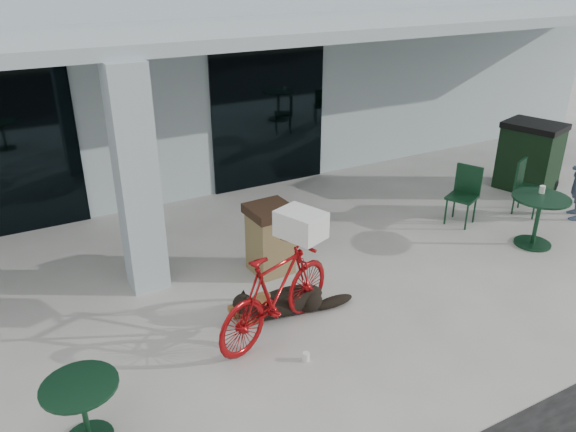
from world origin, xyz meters
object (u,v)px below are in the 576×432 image
cafe_table_near (84,413)px  dog (286,300)px  cafe_table_far (537,221)px  cafe_chair_far_a (529,188)px  wheeled_bin (530,156)px  cafe_chair_far_b (462,196)px  bicycle (277,292)px  trash_receptacle (270,239)px

cafe_table_near → dog: bearing=19.7°
dog → cafe_table_far: bearing=5.5°
cafe_chair_far_a → wheeled_bin: wheeled_bin is taller
wheeled_bin → dog: bearing=177.2°
cafe_chair_far_a → cafe_chair_far_b: (-1.37, 0.26, 0.02)m
bicycle → cafe_table_far: (4.74, 0.11, -0.16)m
dog → trash_receptacle: bearing=81.0°
cafe_table_near → cafe_table_far: 7.17m
bicycle → cafe_table_far: size_ratio=2.17×
dog → cafe_table_far: (4.45, -0.19, 0.21)m
cafe_table_far → cafe_chair_far_b: 1.27m
cafe_table_near → trash_receptacle: bearing=34.3°
dog → wheeled_bin: size_ratio=0.92×
trash_receptacle → wheeled_bin: bearing=4.6°
dog → trash_receptacle: (0.34, 1.10, 0.31)m
cafe_chair_far_a → wheeled_bin: size_ratio=0.73×
dog → wheeled_bin: (6.33, 1.58, 0.47)m
cafe_table_near → wheeled_bin: 9.36m
cafe_chair_far_b → wheeled_bin: 2.43m
trash_receptacle → cafe_chair_far_a: bearing=-4.4°
bicycle → cafe_chair_far_a: (5.64, 1.02, -0.09)m
cafe_table_near → wheeled_bin: (9.00, 2.53, 0.34)m
trash_receptacle → bicycle: bearing=-114.1°
cafe_chair_far_b → trash_receptacle: bearing=-116.1°
wheeled_bin → cafe_chair_far_b: bearing=177.5°
dog → cafe_chair_far_a: size_ratio=1.27×
cafe_table_near → cafe_chair_far_b: bearing=16.2°
cafe_chair_far_a → wheeled_bin: bearing=17.5°
cafe_chair_far_b → dog: bearing=-100.4°
trash_receptacle → wheeled_bin: size_ratio=0.77×
bicycle → cafe_chair_far_a: bicycle is taller
dog → cafe_chair_far_a: 5.40m
trash_receptacle → cafe_chair_far_b: bearing=-1.9°
cafe_table_near → cafe_table_far: cafe_table_far is taller
dog → cafe_chair_far_b: (3.98, 0.98, 0.30)m
cafe_table_far → trash_receptacle: size_ratio=0.85×
cafe_table_near → cafe_table_far: size_ratio=0.81×
dog → cafe_table_near: bearing=-152.3°
cafe_table_far → cafe_chair_far_b: size_ratio=0.87×
cafe_chair_far_b → wheeled_bin: (2.35, 0.60, 0.17)m
cafe_chair_far_a → trash_receptacle: trash_receptacle is taller
wheeled_bin → cafe_table_near: bearing=178.9°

